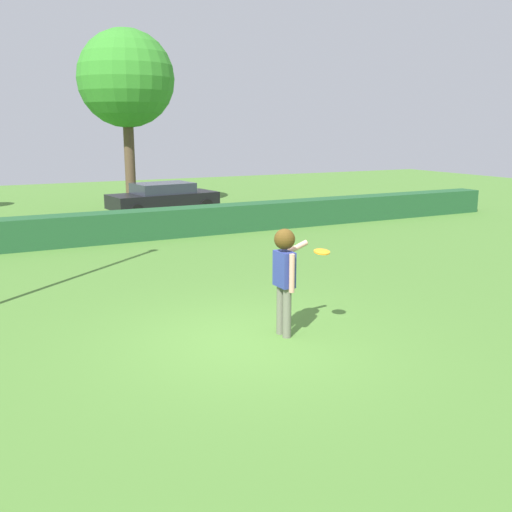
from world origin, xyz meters
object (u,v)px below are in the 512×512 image
at_px(frisbee, 322,252).
at_px(parked_car_black, 163,197).
at_px(person, 285,268).
at_px(birch_tree, 126,79).

xyz_separation_m(frisbee, parked_car_black, (2.05, 14.37, -0.69)).
height_order(person, birch_tree, birch_tree).
distance_m(frisbee, parked_car_black, 14.53).
xyz_separation_m(frisbee, birch_tree, (1.48, 16.96, 3.93)).
xyz_separation_m(person, birch_tree, (2.09, 16.81, 4.17)).
bearing_deg(person, birch_tree, 82.90).
xyz_separation_m(person, parked_car_black, (2.66, 14.22, -0.45)).
bearing_deg(birch_tree, person, -97.10).
bearing_deg(person, parked_car_black, 79.40).
relative_size(parked_car_black, birch_tree, 0.60).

